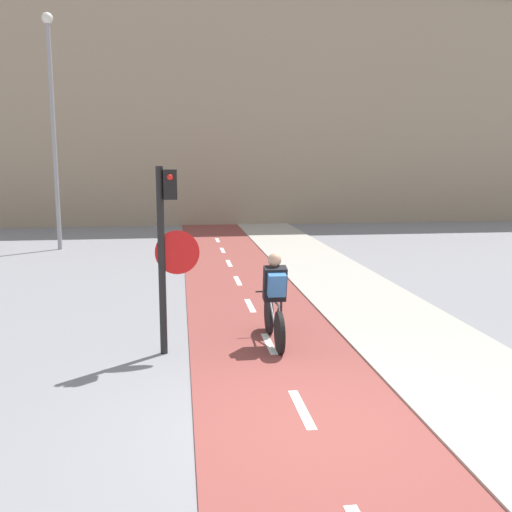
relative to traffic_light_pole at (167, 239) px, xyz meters
name	(u,v)px	position (x,y,z in m)	size (l,w,h in m)	color
ground_plane	(311,430)	(1.59, -2.81, -1.79)	(120.00, 120.00, 0.00)	gray
bike_lane	(311,429)	(1.59, -2.80, -1.78)	(2.57, 60.00, 0.02)	brown
building_row_background	(206,109)	(1.59, 20.65, 3.75)	(60.00, 5.20, 11.06)	gray
traffic_light_pole	(167,239)	(0.00, 0.00, 0.00)	(0.67, 0.25, 2.87)	black
street_lamp_far	(52,110)	(-3.86, 11.30, 2.82)	(0.36, 0.36, 7.64)	gray
cyclist_near	(275,301)	(1.68, 0.22, -1.07)	(0.46, 1.73, 1.50)	black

